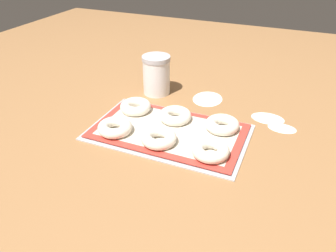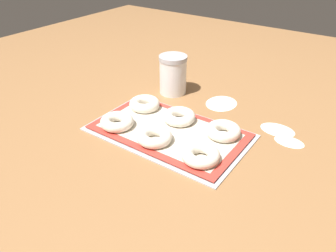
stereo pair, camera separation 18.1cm
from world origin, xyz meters
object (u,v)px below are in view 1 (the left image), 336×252
at_px(bagel_front_center, 159,138).
at_px(bagel_back_center, 175,116).
at_px(bagel_front_right, 211,150).
at_px(bagel_back_left, 136,107).
at_px(flour_canister, 156,75).
at_px(bagel_front_left, 115,127).
at_px(baking_tray, 168,132).
at_px(bagel_back_right, 222,125).

distance_m(bagel_front_center, bagel_back_center, 0.14).
distance_m(bagel_front_right, bagel_back_left, 0.34).
relative_size(bagel_back_left, bagel_back_center, 1.00).
bearing_deg(flour_canister, bagel_back_center, -50.73).
relative_size(bagel_front_left, bagel_back_left, 1.00).
relative_size(bagel_front_center, bagel_back_left, 1.00).
xyz_separation_m(baking_tray, bagel_front_right, (0.16, -0.07, 0.02)).
distance_m(baking_tray, bagel_front_center, 0.07).
distance_m(bagel_front_right, bagel_back_right, 0.15).
bearing_deg(baking_tray, bagel_front_left, -154.09).
bearing_deg(bagel_back_center, flour_canister, 129.27).
relative_size(baking_tray, bagel_back_left, 4.61).
bearing_deg(flour_canister, bagel_back_right, -30.38).
bearing_deg(bagel_front_center, bagel_back_right, 43.71).
bearing_deg(bagel_front_left, bagel_back_center, 44.45).
relative_size(bagel_front_left, flour_canister, 0.72).
relative_size(baking_tray, flour_canister, 3.30).
height_order(baking_tray, bagel_back_center, bagel_back_center).
distance_m(bagel_back_left, flour_canister, 0.19).
relative_size(bagel_front_right, bagel_back_center, 1.00).
bearing_deg(bagel_front_right, bagel_back_right, 92.24).
relative_size(baking_tray, bagel_front_right, 4.61).
height_order(bagel_front_center, bagel_back_right, same).
xyz_separation_m(bagel_back_left, flour_canister, (-0.00, 0.18, 0.05)).
xyz_separation_m(bagel_front_right, bagel_back_center, (-0.16, 0.14, 0.00)).
relative_size(bagel_back_left, flour_canister, 0.72).
xyz_separation_m(bagel_back_center, bagel_back_right, (0.16, 0.00, 0.00)).
bearing_deg(bagel_front_right, flour_canister, 133.92).
xyz_separation_m(baking_tray, bagel_front_center, (0.00, -0.07, 0.02)).
height_order(bagel_back_right, flour_canister, flour_canister).
distance_m(bagel_front_right, flour_canister, 0.45).
bearing_deg(baking_tray, bagel_back_right, 25.79).
relative_size(bagel_front_center, flour_canister, 0.72).
height_order(baking_tray, bagel_back_right, bagel_back_right).
bearing_deg(bagel_front_center, bagel_front_left, -179.92).
height_order(bagel_front_center, bagel_back_center, same).
height_order(bagel_back_center, flour_canister, flour_canister).
bearing_deg(bagel_back_left, bagel_back_center, -2.02).
distance_m(baking_tray, bagel_back_center, 0.07).
bearing_deg(bagel_back_right, bagel_back_left, 179.92).
height_order(bagel_front_right, bagel_back_right, same).
bearing_deg(bagel_back_right, bagel_front_right, -87.76).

